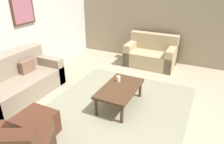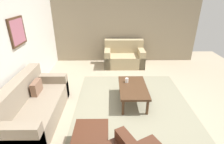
% 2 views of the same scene
% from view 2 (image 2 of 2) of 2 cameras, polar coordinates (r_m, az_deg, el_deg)
% --- Properties ---
extents(ground_plane, '(8.00, 8.00, 0.00)m').
position_cam_2_polar(ground_plane, '(4.22, 6.73, -10.69)').
color(ground_plane, tan).
extents(rear_partition, '(6.00, 0.12, 2.80)m').
position_cam_2_polar(rear_partition, '(4.12, -31.06, 6.64)').
color(rear_partition, silver).
rests_on(rear_partition, ground_plane).
extents(stone_feature_panel, '(0.12, 5.20, 2.80)m').
position_cam_2_polar(stone_feature_panel, '(6.51, 4.18, 15.59)').
color(stone_feature_panel, gray).
rests_on(stone_feature_panel, ground_plane).
extents(area_rug, '(3.07, 2.65, 0.01)m').
position_cam_2_polar(area_rug, '(4.22, 6.74, -10.64)').
color(area_rug, gray).
rests_on(area_rug, ground_plane).
extents(couch_main, '(1.94, 0.87, 0.88)m').
position_cam_2_polar(couch_main, '(3.96, -24.58, -10.48)').
color(couch_main, gray).
rests_on(couch_main, ground_plane).
extents(couch_loveseat, '(0.82, 1.36, 0.88)m').
position_cam_2_polar(couch_loveseat, '(6.28, 3.89, 4.86)').
color(couch_loveseat, tan).
rests_on(couch_loveseat, ground_plane).
extents(ottoman, '(0.56, 0.56, 0.40)m').
position_cam_2_polar(ottoman, '(3.14, -6.72, -20.94)').
color(ottoman, '#4C2819').
rests_on(ottoman, ground_plane).
extents(coffee_table, '(1.10, 0.64, 0.41)m').
position_cam_2_polar(coffee_table, '(4.17, 6.81, -5.35)').
color(coffee_table, '#472D1C').
rests_on(coffee_table, ground_plane).
extents(cup, '(0.08, 0.08, 0.11)m').
position_cam_2_polar(cup, '(4.29, 4.82, -2.67)').
color(cup, white).
rests_on(cup, coffee_table).
extents(framed_artwork, '(0.61, 0.04, 0.60)m').
position_cam_2_polar(framed_artwork, '(4.36, -28.34, 11.48)').
color(framed_artwork, '#472D1C').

